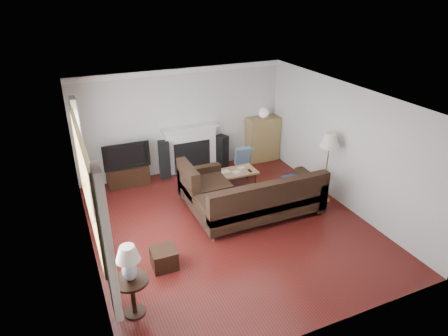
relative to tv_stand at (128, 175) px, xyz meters
name	(u,v)px	position (x,y,z in m)	size (l,w,h in m)	color
room	(231,167)	(1.43, -2.50, 1.02)	(5.10, 5.60, 2.54)	#4F1511
window	(87,182)	(-1.02, -2.70, 1.32)	(0.12, 2.74, 1.54)	olive
curtain_near	(108,246)	(-0.97, -4.22, 1.17)	(0.10, 0.35, 2.10)	beige
curtain_far	(81,154)	(-0.97, -1.18, 1.17)	(0.10, 0.35, 2.10)	beige
fireplace	(191,149)	(1.58, 0.14, 0.34)	(1.40, 0.26, 1.15)	white
tv_stand	(128,175)	(0.00, 0.00, 0.00)	(0.93, 0.42, 0.47)	black
television	(125,154)	(0.00, 0.00, 0.53)	(1.02, 0.13, 0.59)	black
speaker_left	(164,160)	(0.89, 0.05, 0.21)	(0.25, 0.30, 0.89)	black
speaker_right	(222,151)	(2.36, 0.05, 0.18)	(0.23, 0.27, 0.82)	black
bookshelf	(263,139)	(3.49, 0.02, 0.34)	(0.83, 0.39, 1.14)	olive
globe_lamp	(264,113)	(3.49, 0.02, 1.03)	(0.25, 0.25, 0.25)	white
sectional_sofa	(261,197)	(2.11, -2.43, 0.20)	(2.70, 1.98, 0.87)	black
coffee_table	(235,179)	(2.20, -1.06, -0.04)	(0.97, 0.53, 0.38)	#9C754A
footstool	(164,258)	(-0.05, -3.15, -0.06)	(0.40, 0.40, 0.34)	black
floor_lamp	(327,168)	(3.65, -2.41, 0.53)	(0.39, 0.39, 1.52)	gold
side_table	(133,296)	(-0.72, -3.96, 0.07)	(0.49, 0.49, 0.61)	black
table_lamp	(129,263)	(-0.72, -3.96, 0.64)	(0.33, 0.33, 0.53)	silver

